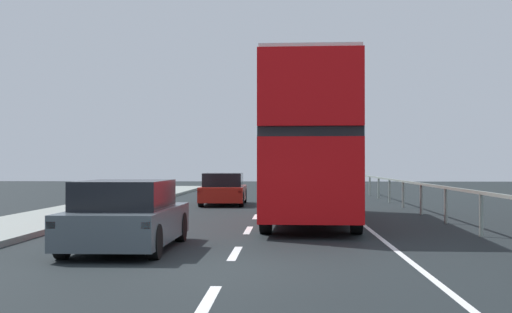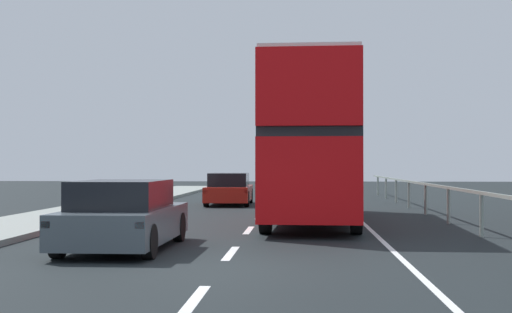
# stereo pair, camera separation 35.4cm
# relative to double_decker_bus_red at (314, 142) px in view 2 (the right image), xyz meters

# --- Properties ---
(ground_plane) EXTENTS (73.39, 120.00, 0.10)m
(ground_plane) POSITION_rel_double_decker_bus_red_xyz_m (-1.73, -9.60, -2.43)
(ground_plane) COLOR black
(lane_paint_markings) EXTENTS (3.30, 46.00, 0.01)m
(lane_paint_markings) POSITION_rel_double_decker_bus_red_xyz_m (0.28, -1.46, -2.38)
(lane_paint_markings) COLOR silver
(lane_paint_markings) RESTS_ON ground
(bridge_side_railing) EXTENTS (0.10, 42.00, 1.08)m
(bridge_side_railing) POSITION_rel_double_decker_bus_red_xyz_m (3.85, -0.60, -1.50)
(bridge_side_railing) COLOR gray
(bridge_side_railing) RESTS_ON ground
(double_decker_bus_red) EXTENTS (2.83, 11.01, 4.46)m
(double_decker_bus_red) POSITION_rel_double_decker_bus_red_xyz_m (0.00, 0.00, 0.00)
(double_decker_bus_red) COLOR red
(double_decker_bus_red) RESTS_ON ground
(hatchback_car_near) EXTENTS (1.91, 4.48, 1.39)m
(hatchback_car_near) POSITION_rel_double_decker_bus_red_xyz_m (-3.94, -7.34, -1.72)
(hatchback_car_near) COLOR #465158
(hatchback_car_near) RESTS_ON ground
(sedan_car_ahead) EXTENTS (1.89, 4.40, 1.34)m
(sedan_car_ahead) POSITION_rel_double_decker_bus_red_xyz_m (-3.38, 8.71, -1.74)
(sedan_car_ahead) COLOR maroon
(sedan_car_ahead) RESTS_ON ground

